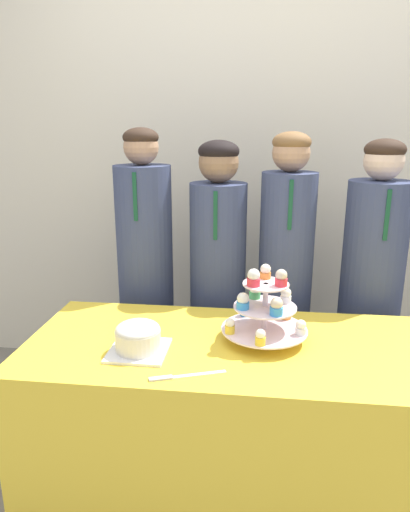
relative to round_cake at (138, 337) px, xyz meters
name	(u,v)px	position (x,y,z in m)	size (l,w,h in m)	color
wall_back	(251,150)	(0.35, 1.28, 0.59)	(9.00, 0.06, 2.70)	beige
table	(237,425)	(0.35, 0.11, -0.41)	(1.59, 0.68, 0.70)	yellow
round_cake	(138,337)	(0.00, 0.00, 0.00)	(0.21, 0.21, 0.11)	white
cake_knife	(175,377)	(0.16, -0.16, -0.06)	(0.24, 0.10, 0.01)	silver
cupcake_stand	(265,307)	(0.45, 0.15, 0.07)	(0.32, 0.32, 0.29)	silver
student_0	(146,285)	(-0.15, 0.70, -0.06)	(0.28, 0.28, 1.48)	#384266
student_1	(218,291)	(0.22, 0.70, -0.07)	(0.27, 0.28, 1.42)	#384266
student_2	(284,291)	(0.55, 0.70, -0.06)	(0.26, 0.26, 1.46)	#384266
student_3	(369,299)	(0.95, 0.70, -0.08)	(0.29, 0.29, 1.43)	#384266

